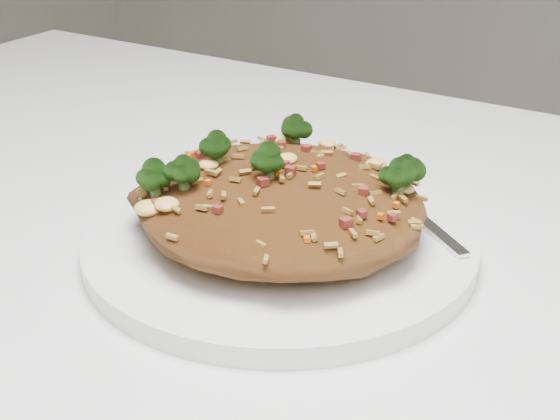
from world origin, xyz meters
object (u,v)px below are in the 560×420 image
at_px(fried_rice, 280,191).
at_px(fork, 406,206).
at_px(plate, 280,240).
at_px(dining_table, 279,405).

distance_m(fried_rice, fork, 0.10).
xyz_separation_m(plate, fried_rice, (-0.00, 0.00, 0.04)).
xyz_separation_m(dining_table, plate, (-0.02, 0.04, 0.10)).
height_order(plate, fork, fork).
distance_m(plate, fork, 0.09).
relative_size(dining_table, fork, 8.80).
bearing_deg(dining_table, plate, 120.72).
distance_m(plate, fried_rice, 0.04).
bearing_deg(plate, fork, 52.22).
height_order(fried_rice, fork, fried_rice).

